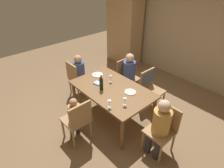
{
  "coord_description": "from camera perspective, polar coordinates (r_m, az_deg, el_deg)",
  "views": [
    {
      "loc": [
        2.38,
        -2.13,
        2.88
      ],
      "look_at": [
        0.0,
        0.0,
        0.86
      ],
      "focal_mm": 30.39,
      "sensor_mm": 36.0,
      "label": 1
    }
  ],
  "objects": [
    {
      "name": "wine_glass_near_left",
      "position": [
        3.29,
        -0.81,
        -5.54
      ],
      "size": [
        0.07,
        0.07,
        0.15
      ],
      "color": "silver",
      "rests_on": "dining_table"
    },
    {
      "name": "folded_napkin",
      "position": [
        3.98,
        -4.35,
        0.23
      ],
      "size": [
        0.18,
        0.15,
        0.03
      ],
      "primitive_type": "cube",
      "rotation": [
        0.0,
        0.0,
        0.23
      ],
      "color": "#ADC6D6",
      "rests_on": "dining_table"
    },
    {
      "name": "chair_left_end",
      "position": [
        4.76,
        -10.63,
        2.17
      ],
      "size": [
        0.44,
        0.44,
        0.92
      ],
      "color": "#A87F51",
      "rests_on": "ground_plane"
    },
    {
      "name": "person_man_bearded",
      "position": [
        4.65,
        5.39,
        3.57
      ],
      "size": [
        0.35,
        0.3,
        1.13
      ],
      "rotation": [
        0.0,
        0.0,
        -1.57
      ],
      "color": "#33333D",
      "rests_on": "ground_plane"
    },
    {
      "name": "rear_room_partition",
      "position": [
        5.62,
        21.83,
        14.31
      ],
      "size": [
        6.4,
        0.12,
        2.7
      ],
      "primitive_type": "cube",
      "color": "tan",
      "rests_on": "ground_plane"
    },
    {
      "name": "person_child_small",
      "position": [
        3.56,
        -11.25,
        -9.09
      ],
      "size": [
        0.25,
        0.22,
        0.94
      ],
      "rotation": [
        0.0,
        0.0,
        1.57
      ],
      "color": "#33333D",
      "rests_on": "ground_plane"
    },
    {
      "name": "armoire_cabinet",
      "position": [
        6.42,
        3.69,
        16.16
      ],
      "size": [
        1.18,
        0.62,
        2.18
      ],
      "color": "tan",
      "rests_on": "ground_plane"
    },
    {
      "name": "person_woman_host",
      "position": [
        4.76,
        -9.61,
        3.64
      ],
      "size": [
        0.28,
        0.32,
        1.08
      ],
      "color": "#33333D",
      "rests_on": "ground_plane"
    },
    {
      "name": "person_man_guest",
      "position": [
        3.28,
        14.28,
        -11.72
      ],
      "size": [
        0.3,
        0.35,
        1.13
      ],
      "rotation": [
        0.0,
        0.0,
        3.14
      ],
      "color": "#33333D",
      "rests_on": "ground_plane"
    },
    {
      "name": "ground_plane",
      "position": [
        4.31,
        0.0,
        -9.68
      ],
      "size": [
        10.0,
        10.0,
        0.0
      ],
      "primitive_type": "plane",
      "color": "#846647"
    },
    {
      "name": "dinner_plate_host",
      "position": [
        4.31,
        -4.42,
        2.79
      ],
      "size": [
        0.25,
        0.25,
        0.01
      ],
      "primitive_type": "cylinder",
      "color": "white",
      "rests_on": "dining_table"
    },
    {
      "name": "chair_near",
      "position": [
        3.51,
        -10.22,
        -10.35
      ],
      "size": [
        0.44,
        0.44,
        0.92
      ],
      "rotation": [
        0.0,
        0.0,
        1.57
      ],
      "color": "#A87F51",
      "rests_on": "ground_plane"
    },
    {
      "name": "chair_far_left",
      "position": [
        4.78,
        4.34,
        2.8
      ],
      "size": [
        0.44,
        0.44,
        0.92
      ],
      "rotation": [
        0.0,
        0.0,
        -1.57
      ],
      "color": "#A87F51",
      "rests_on": "ground_plane"
    },
    {
      "name": "wine_glass_centre",
      "position": [
        3.99,
        -0.46,
        1.99
      ],
      "size": [
        0.07,
        0.07,
        0.15
      ],
      "color": "silver",
      "rests_on": "dining_table"
    },
    {
      "name": "wine_glass_near_right",
      "position": [
        3.35,
        3.89,
        -4.86
      ],
      "size": [
        0.07,
        0.07,
        0.15
      ],
      "color": "silver",
      "rests_on": "dining_table"
    },
    {
      "name": "wine_bottle_tall_green",
      "position": [
        3.73,
        -3.24,
        0.25
      ],
      "size": [
        0.07,
        0.07,
        0.33
      ],
      "color": "black",
      "rests_on": "dining_table"
    },
    {
      "name": "dinner_plate_guest_left",
      "position": [
        3.73,
        5.52,
        -2.4
      ],
      "size": [
        0.23,
        0.23,
        0.01
      ],
      "primitive_type": "cylinder",
      "color": "silver",
      "rests_on": "dining_table"
    },
    {
      "name": "chair_right_end",
      "position": [
        3.44,
        15.13,
        -12.21
      ],
      "size": [
        0.44,
        0.44,
        0.92
      ],
      "rotation": [
        0.0,
        0.0,
        3.14
      ],
      "color": "#A87F51",
      "rests_on": "ground_plane"
    },
    {
      "name": "chair_far_right",
      "position": [
        4.36,
        11.1,
        -0.0
      ],
      "size": [
        0.46,
        0.44,
        0.92
      ],
      "rotation": [
        0.0,
        0.0,
        -1.57
      ],
      "color": "#A87F51",
      "rests_on": "ground_plane"
    },
    {
      "name": "dining_table",
      "position": [
        3.89,
        0.0,
        -2.29
      ],
      "size": [
        1.67,
        1.04,
        0.76
      ],
      "color": "brown",
      "rests_on": "ground_plane"
    }
  ]
}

